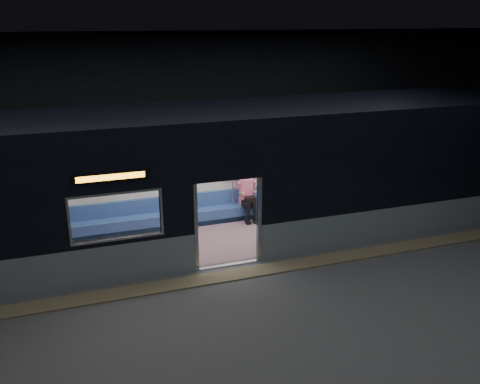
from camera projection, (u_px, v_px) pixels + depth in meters
station_floor at (243, 287)px, 10.69m from camera, size 24.00×14.00×0.01m
station_envelope at (244, 114)px, 9.50m from camera, size 24.00×14.00×5.00m
tactile_strip at (235, 274)px, 11.18m from camera, size 22.80×0.50×0.03m
metro_car at (209, 170)px, 12.36m from camera, size 18.00×3.04×3.35m
passenger at (247, 192)px, 14.01m from camera, size 0.46×0.74×1.41m
handbag at (250, 199)px, 13.85m from camera, size 0.29×0.26×0.13m
transit_map at (241, 166)px, 14.04m from camera, size 1.02×0.03×0.66m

